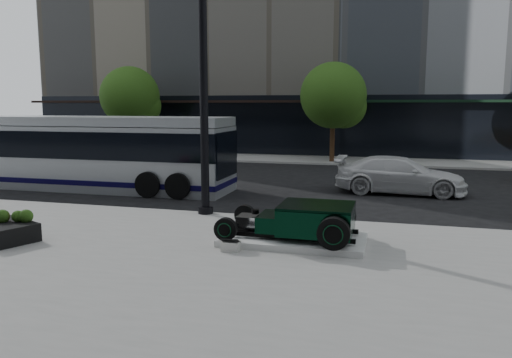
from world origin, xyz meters
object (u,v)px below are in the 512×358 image
(hot_rod, at_px, (307,220))
(white_sedan, at_px, (400,175))
(transit_bus, at_px, (87,152))
(lamppost, at_px, (204,86))

(hot_rod, relative_size, white_sedan, 0.66)
(hot_rod, bearing_deg, white_sedan, 75.24)
(transit_bus, bearing_deg, white_sedan, 9.55)
(transit_bus, bearing_deg, lamppost, -29.81)
(transit_bus, relative_size, white_sedan, 2.48)
(white_sedan, bearing_deg, transit_bus, 101.06)
(hot_rod, xyz_separation_m, white_sedan, (2.19, 8.33, 0.01))
(lamppost, relative_size, white_sedan, 1.68)
(lamppost, bearing_deg, hot_rod, -34.99)
(lamppost, xyz_separation_m, white_sedan, (5.73, 5.85, -3.22))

